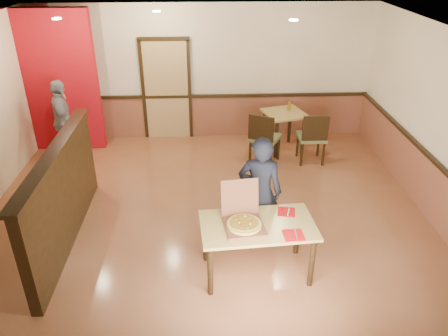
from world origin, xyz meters
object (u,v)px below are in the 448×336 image
object	(u,v)px
side_chair_right	(313,136)
pizza_box	(243,221)
diner_chair	(256,207)
passerby	(63,121)
condiment	(289,106)
main_table	(257,231)
side_table	(284,121)
diner	(260,193)
side_chair_left	(264,136)

from	to	relation	value
side_chair_right	pizza_box	bearing A→B (deg)	63.24
diner_chair	passerby	world-z (taller)	passerby
passerby	condiment	size ratio (longest dim) A/B	9.99
main_table	condiment	bearing A→B (deg)	69.96
side_table	condiment	distance (m)	0.32
main_table	diner	world-z (taller)	diner
main_table	diner	xyz separation A→B (m)	(0.10, 0.64, 0.18)
passerby	condiment	distance (m)	4.45
side_chair_left	pizza_box	size ratio (longest dim) A/B	1.68
main_table	side_chair_left	size ratio (longest dim) A/B	1.43
diner_chair	passerby	size ratio (longest dim) A/B	0.57
side_chair_right	main_table	bearing A→B (deg)	65.87
side_chair_right	condiment	size ratio (longest dim) A/B	6.44
diner_chair	condiment	world-z (taller)	condiment
side_chair_left	side_chair_right	world-z (taller)	side_chair_left
diner_chair	condiment	distance (m)	3.27
main_table	side_chair_right	size ratio (longest dim) A/B	1.44
side_table	passerby	bearing A→B (deg)	-176.98
side_chair_left	main_table	bearing A→B (deg)	109.77
side_chair_left	diner	world-z (taller)	diner
diner	passerby	size ratio (longest dim) A/B	1.04
diner	condiment	bearing A→B (deg)	-96.62
main_table	condiment	size ratio (longest dim) A/B	9.30
side_chair_right	side_table	world-z (taller)	side_chair_right
pizza_box	condiment	size ratio (longest dim) A/B	3.87
side_chair_left	side_chair_right	xyz separation A→B (m)	(0.94, -0.01, -0.01)
diner_chair	passerby	bearing A→B (deg)	124.10
side_chair_left	side_table	xyz separation A→B (m)	(0.49, 0.62, 0.06)
pizza_box	diner	bearing A→B (deg)	59.37
pizza_box	main_table	bearing A→B (deg)	-3.32
diner_chair	passerby	distance (m)	4.39
main_table	diner	distance (m)	0.67
diner	side_chair_right	bearing A→B (deg)	-107.85
side_chair_left	condiment	world-z (taller)	side_chair_left
side_chair_right	condiment	bearing A→B (deg)	-66.23
side_table	diner	bearing A→B (deg)	-105.56
side_table	main_table	bearing A→B (deg)	-104.43
side_chair_left	diner_chair	bearing A→B (deg)	108.65
main_table	side_chair_left	xyz separation A→B (m)	(0.47, 3.11, -0.09)
main_table	side_chair_right	xyz separation A→B (m)	(1.41, 3.11, -0.09)
side_chair_left	side_chair_right	bearing A→B (deg)	-152.09
passerby	condiment	world-z (taller)	passerby
side_chair_left	passerby	size ratio (longest dim) A/B	0.65
main_table	passerby	distance (m)	4.85
side_chair_right	passerby	distance (m)	4.79
side_chair_right	condiment	xyz separation A→B (m)	(-0.34, 0.77, 0.33)
side_chair_right	pizza_box	distance (m)	3.51
diner	condiment	distance (m)	3.38
main_table	side_chair_left	bearing A→B (deg)	76.80
main_table	pizza_box	size ratio (longest dim) A/B	2.40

